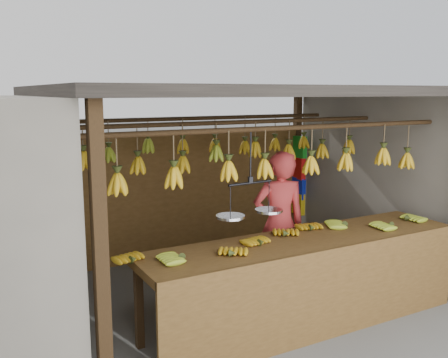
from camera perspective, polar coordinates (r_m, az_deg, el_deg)
ground at (r=6.15m, az=1.38°, el=-12.45°), size 80.00×80.00×0.00m
stall at (r=5.98m, az=-0.13°, el=6.39°), size 4.30×3.30×2.40m
neighbor_right at (r=8.21m, az=23.68°, el=0.75°), size 3.00×3.00×2.30m
counter at (r=5.03m, az=9.93°, el=-9.17°), size 3.57×0.79×0.96m
hanging_bananas at (r=5.72m, az=1.53°, el=2.69°), size 3.60×2.24×0.39m
balance_scale at (r=4.73m, az=3.00°, el=-3.44°), size 0.71×0.29×0.81m
vendor at (r=5.77m, az=6.30°, el=-5.15°), size 0.70×0.55×1.69m
bag_bundles at (r=8.00m, az=8.56°, el=0.24°), size 0.08×0.26×1.25m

